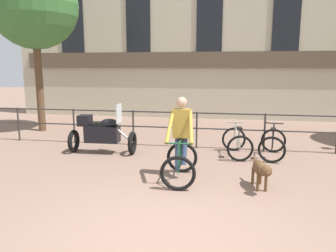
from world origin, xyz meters
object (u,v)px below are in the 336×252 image
cyclist_with_bike (181,143)px  parked_bicycle_near_lamp (237,143)px  parked_motorcycle (102,133)px  parked_bicycle_mid_left (273,144)px  dog (261,169)px

cyclist_with_bike → parked_bicycle_near_lamp: cyclist_with_bike is taller
cyclist_with_bike → parked_motorcycle: bearing=141.4°
cyclist_with_bike → parked_bicycle_mid_left: size_ratio=1.41×
parked_motorcycle → parked_bicycle_near_lamp: bearing=-86.5°
cyclist_with_bike → parked_motorcycle: cyclist_with_bike is taller
parked_bicycle_mid_left → parked_bicycle_near_lamp: bearing=9.5°
cyclist_with_bike → parked_bicycle_near_lamp: (1.20, 2.01, -0.41)m
dog → parked_motorcycle: parked_motorcycle is taller
dog → parked_bicycle_mid_left: (0.52, 2.36, -0.04)m
dog → parked_bicycle_mid_left: parked_bicycle_mid_left is taller
parked_bicycle_near_lamp → dog: bearing=91.9°
cyclist_with_bike → dog: (1.58, -0.34, -0.37)m
cyclist_with_bike → parked_bicycle_mid_left: (2.11, 2.01, -0.41)m
dog → parked_bicycle_near_lamp: bearing=89.6°
parked_motorcycle → parked_bicycle_mid_left: (4.48, 0.35, -0.20)m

